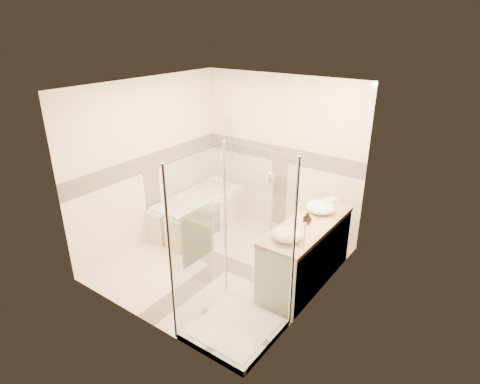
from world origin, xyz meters
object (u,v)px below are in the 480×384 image
Objects in this scene: vanity at (306,252)px; amenity_bottle_b at (308,218)px; bathtub at (199,210)px; amenity_bottle_a at (306,218)px; vessel_sink_near at (320,207)px; vessel_sink_far at (287,234)px; shower_enclosure at (229,288)px.

vanity is 12.12× the size of amenity_bottle_b.
bathtub is 2.25m from amenity_bottle_a.
vessel_sink_near is 2.63× the size of amenity_bottle_a.
amenity_bottle_a is (0.00, 0.50, 0.00)m from vessel_sink_far.
vessel_sink_far is at bearing -90.00° from amenity_bottle_a.
shower_enclosure is at bearing -101.89° from amenity_bottle_b.
vanity is at bearing 32.58° from amenity_bottle_a.
vanity is at bearing 77.03° from shower_enclosure.
vessel_sink_far is 0.53m from amenity_bottle_b.
amenity_bottle_a is (0.00, -0.41, -0.00)m from vessel_sink_near.
vessel_sink_far reaches higher than amenity_bottle_b.
shower_enclosure reaches higher than amenity_bottle_b.
bathtub is 4.62× the size of vessel_sink_far.
vanity is at bearing -9.25° from bathtub.
vessel_sink_near is 0.37m from amenity_bottle_b.
bathtub is 0.83× the size of shower_enclosure.
vessel_sink_far is (2.13, -0.86, 0.62)m from bathtub.
vessel_sink_near is at bearing 1.25° from bathtub.
shower_enclosure reaches higher than vanity.
amenity_bottle_b is at bearing -8.69° from bathtub.
amenity_bottle_a reaches higher than bathtub.
amenity_bottle_b is at bearing 78.11° from shower_enclosure.
shower_enclosure is 15.26× the size of amenity_bottle_b.
vanity is 4.16× the size of vessel_sink_near.
vessel_sink_far is 2.48× the size of amenity_bottle_a.
amenity_bottle_b is at bearing 90.00° from amenity_bottle_a.
amenity_bottle_b reaches higher than vanity.
vessel_sink_near reaches higher than bathtub.
amenity_bottle_a is at bearing 90.00° from vessel_sink_far.
vessel_sink_far is 2.75× the size of amenity_bottle_b.
vessel_sink_far is (-0.02, -0.51, 0.50)m from vanity.
vessel_sink_near is at bearing 80.71° from shower_enclosure.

